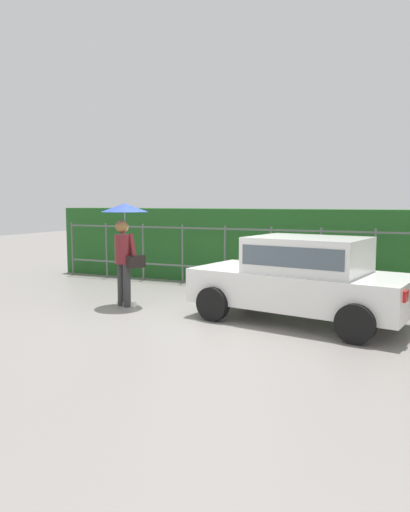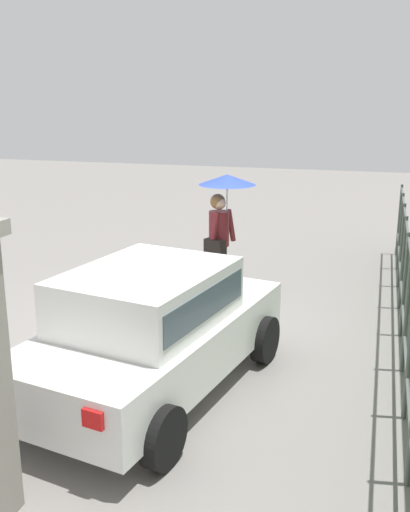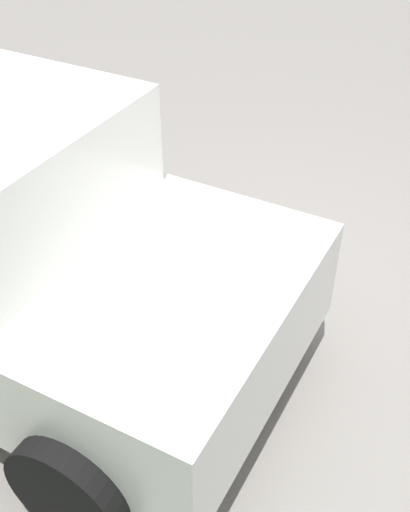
# 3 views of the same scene
# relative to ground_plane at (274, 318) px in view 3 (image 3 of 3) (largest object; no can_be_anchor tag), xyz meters

# --- Properties ---
(ground_plane) EXTENTS (40.00, 40.00, 0.00)m
(ground_plane) POSITION_rel_ground_plane_xyz_m (0.00, 0.00, 0.00)
(ground_plane) COLOR gray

